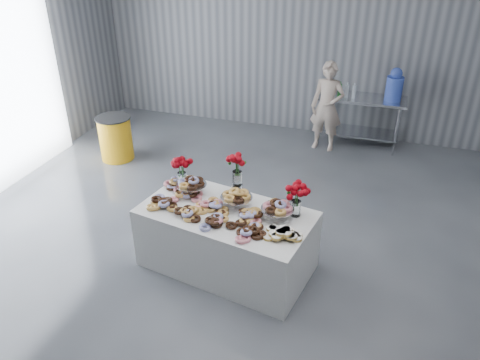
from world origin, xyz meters
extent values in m
plane|color=#3A3D42|center=(0.00, 0.00, 0.00)|extent=(9.00, 9.00, 0.00)
cube|color=slate|center=(0.00, 4.50, 2.00)|extent=(8.00, 0.04, 4.00)
cube|color=white|center=(-0.12, 0.19, 0.38)|extent=(2.05, 1.32, 0.75)
cube|color=silver|center=(0.97, 4.10, 0.88)|extent=(1.50, 0.60, 0.04)
cube|color=silver|center=(0.97, 4.10, 0.25)|extent=(1.40, 0.55, 0.03)
cylinder|color=silver|center=(0.32, 3.85, 0.43)|extent=(0.04, 0.04, 0.86)
cylinder|color=silver|center=(1.62, 3.85, 0.43)|extent=(0.04, 0.04, 0.86)
cylinder|color=silver|center=(0.32, 4.35, 0.43)|extent=(0.04, 0.04, 0.86)
cylinder|color=silver|center=(1.62, 4.35, 0.43)|extent=(0.04, 0.04, 0.86)
cylinder|color=silver|center=(-0.64, 0.43, 0.81)|extent=(0.06, 0.06, 0.12)
cylinder|color=silver|center=(-0.64, 0.43, 0.88)|extent=(0.36, 0.36, 0.01)
cylinder|color=silver|center=(-0.05, 0.33, 0.81)|extent=(0.06, 0.06, 0.12)
cylinder|color=silver|center=(-0.05, 0.33, 0.88)|extent=(0.36, 0.36, 0.01)
cylinder|color=silver|center=(0.44, 0.24, 0.81)|extent=(0.06, 0.06, 0.12)
cylinder|color=silver|center=(0.44, 0.24, 0.88)|extent=(0.36, 0.36, 0.01)
cylinder|color=white|center=(-0.82, 0.57, 0.84)|extent=(0.11, 0.11, 0.18)
cylinder|color=#1E5919|center=(-0.82, 0.57, 0.97)|extent=(0.04, 0.04, 0.18)
cylinder|color=white|center=(0.62, 0.36, 0.84)|extent=(0.11, 0.11, 0.18)
cylinder|color=#1E5919|center=(0.62, 0.36, 0.97)|extent=(0.04, 0.04, 0.18)
cylinder|color=silver|center=(-0.11, 0.54, 0.82)|extent=(0.14, 0.14, 0.15)
cylinder|color=white|center=(-0.11, 0.54, 0.99)|extent=(0.11, 0.11, 0.18)
cylinder|color=#1E5919|center=(-0.11, 0.54, 1.12)|extent=(0.04, 0.04, 0.18)
cylinder|color=#4161DE|center=(1.47, 4.10, 1.10)|extent=(0.28, 0.28, 0.40)
sphere|color=#4161DE|center=(1.47, 4.10, 1.36)|extent=(0.20, 0.20, 0.20)
imported|color=#CC8C93|center=(0.43, 3.78, 0.77)|extent=(0.60, 0.43, 1.54)
cylinder|color=#F9AE15|center=(-2.84, 2.29, 0.36)|extent=(0.54, 0.54, 0.73)
cylinder|color=black|center=(-2.84, 2.29, 0.74)|extent=(0.58, 0.58, 0.02)
camera|label=1|loc=(1.36, -3.89, 3.58)|focal=35.00mm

